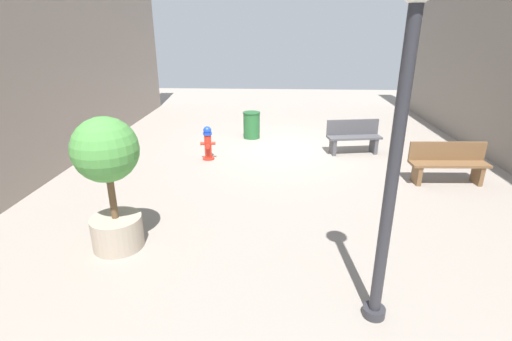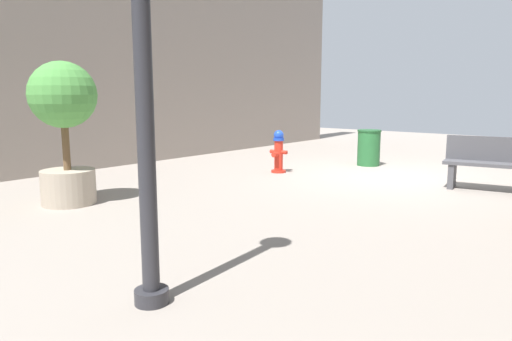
% 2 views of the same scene
% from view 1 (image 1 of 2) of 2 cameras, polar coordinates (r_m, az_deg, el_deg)
% --- Properties ---
extents(ground_plane, '(23.40, 23.40, 0.00)m').
position_cam_1_polar(ground_plane, '(11.32, 4.21, 3.24)').
color(ground_plane, gray).
extents(building_facade_right, '(0.70, 18.00, 7.29)m').
position_cam_1_polar(building_facade_right, '(9.88, -34.01, 18.90)').
color(building_facade_right, gray).
rests_on(building_facade_right, ground_plane).
extents(fire_hydrant, '(0.42, 0.39, 0.93)m').
position_cam_1_polar(fire_hydrant, '(10.35, -7.28, 4.14)').
color(fire_hydrant, red).
rests_on(fire_hydrant, ground_plane).
extents(bench_near, '(1.56, 0.68, 0.95)m').
position_cam_1_polar(bench_near, '(11.18, 14.48, 5.01)').
color(bench_near, '#4C4C51').
rests_on(bench_near, ground_plane).
extents(bench_far, '(1.76, 0.51, 0.95)m').
position_cam_1_polar(bench_far, '(9.75, 26.97, 1.13)').
color(bench_far, brown).
rests_on(bench_far, ground_plane).
extents(planter_tree, '(1.00, 1.00, 2.18)m').
position_cam_1_polar(planter_tree, '(6.24, -21.34, -0.28)').
color(planter_tree, tan).
rests_on(planter_tree, ground_plane).
extents(street_lamp, '(0.36, 0.36, 3.96)m').
position_cam_1_polar(street_lamp, '(4.19, 20.83, 6.34)').
color(street_lamp, '#2D2D33').
rests_on(street_lamp, ground_plane).
extents(trash_bin, '(0.56, 0.56, 0.85)m').
position_cam_1_polar(trash_bin, '(12.35, -0.67, 6.87)').
color(trash_bin, '#266633').
rests_on(trash_bin, ground_plane).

